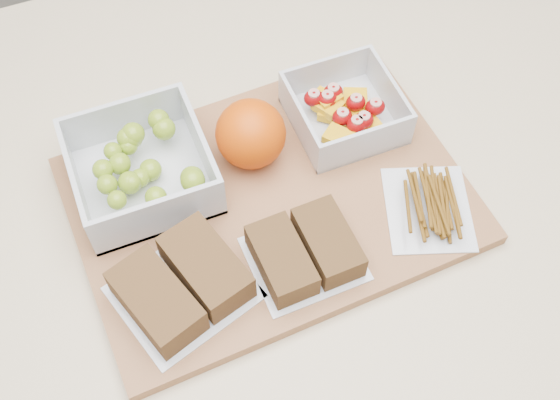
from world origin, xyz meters
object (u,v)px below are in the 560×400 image
Objects in this scene: orange at (251,134)px; sandwich_bag_left at (182,284)px; fruit_container at (344,111)px; pretzel_bag at (430,204)px; grape_container at (143,167)px; sandwich_bag_center at (305,252)px; cutting_board at (270,200)px.

orange reaches higher than sandwich_bag_left.
fruit_container reaches higher than pretzel_bag.
sandwich_bag_center is at bearing -51.29° from grape_container.
orange is 0.18m from sandwich_bag_left.
sandwich_bag_left is 1.16× the size of pretzel_bag.
cutting_board is 0.14m from grape_container.
fruit_container is at bearing 53.24° from sandwich_bag_center.
sandwich_bag_center is at bearing -177.57° from pretzel_bag.
sandwich_bag_center is (0.00, -0.09, 0.02)m from cutting_board.
grape_container is 0.12m from orange.
cutting_board is 0.17m from pretzel_bag.
fruit_container is at bearing -1.18° from grape_container.
pretzel_bag is (0.27, -0.15, -0.01)m from grape_container.
cutting_board is 3.69× the size of sandwich_bag_center.
grape_container is at bearing 147.09° from cutting_board.
fruit_container is 0.76× the size of sandwich_bag_left.
orange is at bearing 137.46° from pretzel_bag.
orange is 0.50× the size of sandwich_bag_left.
sandwich_bag_center is (0.00, -0.15, -0.02)m from orange.
fruit_container is 0.19m from sandwich_bag_center.
sandwich_bag_left reaches higher than sandwich_bag_center.
sandwich_bag_center is at bearing -89.29° from cutting_board.
grape_container is at bearing 151.26° from pretzel_bag.
sandwich_bag_center is (0.12, -0.16, -0.01)m from grape_container.
orange is (0.00, 0.06, 0.05)m from cutting_board.
grape_container is 1.84× the size of orange.
pretzel_bag is (0.04, -0.14, -0.01)m from fruit_container.
fruit_container is 0.28m from sandwich_bag_left.
cutting_board is 0.15m from sandwich_bag_left.
orange is 0.21m from pretzel_bag.
fruit_container is 0.88× the size of pretzel_bag.
orange is 0.15m from sandwich_bag_center.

